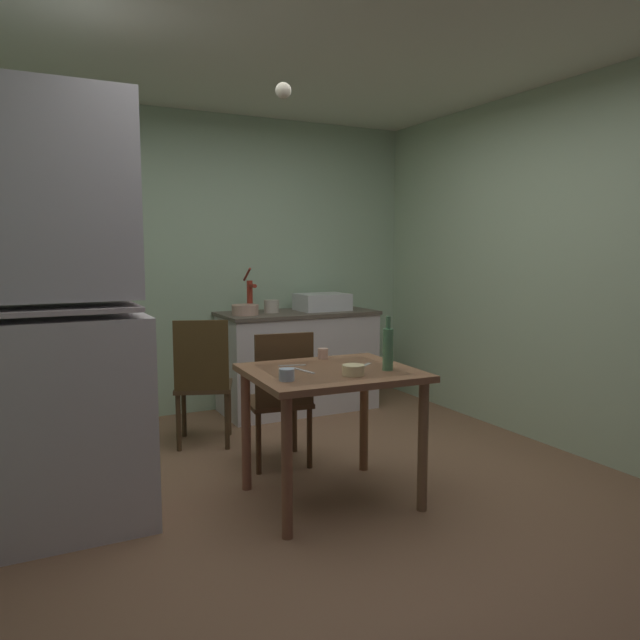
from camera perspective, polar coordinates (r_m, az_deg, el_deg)
name	(u,v)px	position (r m, az deg, el deg)	size (l,w,h in m)	color
ground_plane	(318,493)	(3.70, -0.17, -16.00)	(5.17, 5.17, 0.00)	#8B6449
wall_back	(209,265)	(5.41, -10.44, 5.14)	(3.90, 0.10, 2.58)	#B0CFAD
wall_right	(565,268)	(4.63, 22.02, 4.51)	(0.10, 4.27, 2.58)	#B4CDA8
ceiling_slab	(318,23)	(3.62, -0.18, 26.11)	(3.90, 4.27, 0.10)	silver
hutch_cabinet	(46,333)	(3.22, -24.37, -1.10)	(0.95, 0.47, 2.19)	silver
counter_cabinet	(298,361)	(5.39, -2.12, -3.84)	(1.37, 0.64, 0.88)	silver
sink_basin	(322,302)	(5.43, 0.20, 1.74)	(0.44, 0.34, 0.15)	silver
hand_pump	(250,294)	(5.19, -6.61, 2.48)	(0.05, 0.27, 0.39)	maroon
mixing_bowl_counter	(245,310)	(5.09, -7.05, 0.96)	(0.22, 0.22, 0.09)	tan
stoneware_crock	(272,306)	(5.24, -4.58, 1.29)	(0.13, 0.13, 0.11)	beige
dining_table	(331,389)	(3.42, 1.03, -6.52)	(0.95, 0.84, 0.76)	#8A5D3F
chair_far_side	(280,396)	(4.00, -3.78, -7.15)	(0.45, 0.45, 0.90)	#4D321D
chair_by_counter	(203,380)	(4.47, -10.94, -5.57)	(0.51, 0.51, 0.93)	#4A3621
serving_bowl_wide	(353,370)	(3.25, 3.15, -4.72)	(0.12, 0.12, 0.06)	beige
mug_dark	(287,375)	(3.11, -3.15, -5.15)	(0.08, 0.08, 0.06)	#9EB2C6
teacup_mint	(323,353)	(3.73, 0.27, -3.17)	(0.06, 0.06, 0.06)	tan
glass_bottle	(388,348)	(3.38, 6.41, -2.64)	(0.06, 0.06, 0.30)	#4C7F56
table_knife	(303,370)	(3.36, -1.60, -4.76)	(0.20, 0.02, 0.01)	silver
teaspoon_near_bowl	(292,365)	(3.51, -2.63, -4.28)	(0.16, 0.02, 0.01)	beige
teaspoon_by_cup	(365,365)	(3.51, 4.27, -4.28)	(0.15, 0.02, 0.01)	beige
pendant_bulb	(283,91)	(3.22, -3.47, 20.73)	(0.08, 0.08, 0.08)	#F9EFCC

